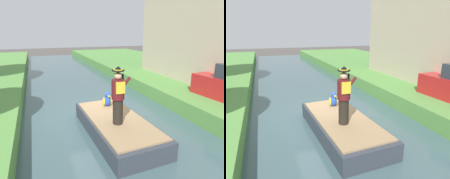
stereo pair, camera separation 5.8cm
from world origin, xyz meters
TOP-DOWN VIEW (x-y plane):
  - ground_plane at (0.00, 0.00)m, footprint 80.00×80.00m
  - canal_water at (0.00, 0.00)m, footprint 6.29×48.00m
  - boat at (0.00, -1.73)m, footprint 1.96×4.26m
  - person_pirate at (-0.11, -2.16)m, footprint 0.61×0.42m
  - parrot_plush at (0.11, -0.54)m, footprint 0.36×0.35m

SIDE VIEW (x-z plane):
  - ground_plane at x=0.00m, z-range 0.00..0.00m
  - canal_water at x=0.00m, z-range 0.00..0.10m
  - boat at x=0.00m, z-range 0.10..0.71m
  - parrot_plush at x=0.11m, z-range 0.67..1.24m
  - person_pirate at x=-0.11m, z-range 0.71..2.56m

